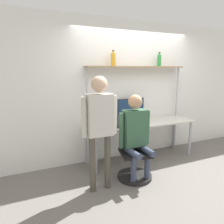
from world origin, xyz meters
The scene contains 12 objects.
ground_plane centered at (0.00, 0.00, 0.00)m, with size 12.00×12.00×0.00m, color slate.
wall_back centered at (0.00, 0.68, 1.35)m, with size 8.00×0.06×2.70m.
desk centered at (0.00, 0.34, 0.68)m, with size 2.19×0.63×0.75m.
shelf_unit centered at (0.00, 0.53, 1.55)m, with size 2.08×0.23×1.82m.
monitor centered at (-0.13, 0.52, 1.00)m, with size 0.58×0.20×0.45m.
laptop centered at (-0.58, 0.24, 0.81)m, with size 0.33×0.21×0.20m.
cell_phone centered at (-0.31, 0.18, 0.75)m, with size 0.07×0.15×0.01m.
office_chair centered at (-0.50, -0.27, 0.28)m, with size 0.56×0.56×0.91m.
person_seated centered at (-0.51, -0.31, 0.81)m, with size 0.55×0.47×1.38m.
person_standing centered at (-1.14, -0.38, 1.07)m, with size 0.53×0.23×1.67m.
bottle_amber centered at (-0.51, 0.53, 1.94)m, with size 0.08×0.08×0.28m.
bottle_green centered at (0.51, 0.53, 1.94)m, with size 0.08×0.08×0.28m.
Camera 1 is at (-2.24, -3.17, 1.75)m, focal length 35.00 mm.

